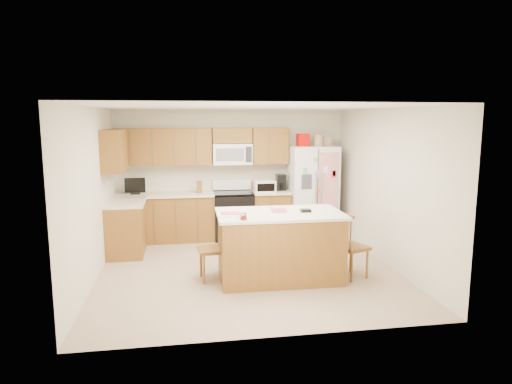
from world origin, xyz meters
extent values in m
plane|color=#816D4E|center=(0.00, 0.00, 0.00)|extent=(4.50, 4.50, 0.00)
cube|color=beige|center=(0.00, 2.25, 1.25)|extent=(4.50, 0.10, 2.50)
cube|color=beige|center=(0.00, -2.25, 1.25)|extent=(4.50, 0.10, 2.50)
cube|color=beige|center=(-2.25, 0.00, 1.25)|extent=(0.10, 4.50, 2.50)
cube|color=beige|center=(2.25, 0.00, 1.25)|extent=(0.10, 4.50, 2.50)
cube|color=white|center=(0.00, 0.00, 2.50)|extent=(4.50, 4.50, 0.04)
cube|color=#986126|center=(-1.31, 1.95, 0.44)|extent=(1.87, 0.60, 0.88)
cube|color=#986126|center=(0.74, 1.95, 0.44)|extent=(0.72, 0.60, 0.88)
cube|color=#986126|center=(-1.95, 1.17, 0.44)|extent=(0.60, 0.95, 0.88)
cube|color=beige|center=(-1.31, 1.94, 0.90)|extent=(1.87, 0.64, 0.04)
cube|color=beige|center=(0.74, 1.94, 0.90)|extent=(0.72, 0.64, 0.04)
cube|color=beige|center=(-1.94, 1.17, 0.90)|extent=(0.64, 0.95, 0.04)
cube|color=#986126|center=(-1.32, 2.08, 1.80)|extent=(1.85, 0.33, 0.70)
cube|color=#986126|center=(0.75, 2.08, 1.80)|extent=(0.70, 0.33, 0.70)
cube|color=#986126|center=(0.00, 2.08, 2.00)|extent=(0.76, 0.33, 0.29)
cube|color=#986126|center=(-2.08, 1.17, 1.80)|extent=(0.33, 0.95, 0.70)
cube|color=brown|center=(-1.90, 1.92, 1.80)|extent=(0.02, 0.01, 0.66)
cube|color=brown|center=(-1.90, 1.65, 0.44)|extent=(0.02, 0.01, 0.84)
cube|color=brown|center=(-1.50, 1.92, 1.80)|extent=(0.02, 0.01, 0.66)
cube|color=brown|center=(-1.50, 1.65, 0.44)|extent=(0.02, 0.01, 0.84)
cube|color=brown|center=(-1.10, 1.92, 1.80)|extent=(0.02, 0.01, 0.66)
cube|color=brown|center=(-1.10, 1.65, 0.44)|extent=(0.02, 0.01, 0.84)
cube|color=brown|center=(-0.70, 1.92, 1.80)|extent=(0.01, 0.01, 0.66)
cube|color=brown|center=(-0.70, 1.65, 0.44)|extent=(0.01, 0.01, 0.84)
cube|color=brown|center=(0.70, 1.92, 1.80)|extent=(0.01, 0.01, 0.66)
cube|color=brown|center=(0.70, 1.65, 0.44)|extent=(0.01, 0.01, 0.84)
cube|color=white|center=(0.00, 2.06, 1.65)|extent=(0.76, 0.38, 0.40)
cube|color=slate|center=(-0.06, 1.86, 1.65)|extent=(0.54, 0.01, 0.24)
cube|color=#262626|center=(0.30, 1.86, 1.65)|extent=(0.12, 0.01, 0.30)
cube|color=#986126|center=(-0.65, 1.95, 1.03)|extent=(0.10, 0.14, 0.22)
cube|color=black|center=(-1.85, 1.97, 0.93)|extent=(0.18, 0.12, 0.02)
cube|color=black|center=(-1.85, 1.97, 1.09)|extent=(0.38, 0.03, 0.28)
cube|color=#C6471A|center=(0.58, 2.03, 1.01)|extent=(0.35, 0.22, 0.18)
cube|color=white|center=(0.60, 1.80, 1.04)|extent=(0.40, 0.28, 0.23)
cube|color=black|center=(0.60, 1.66, 1.04)|extent=(0.34, 0.01, 0.15)
cube|color=black|center=(0.96, 2.00, 1.08)|extent=(0.18, 0.22, 0.32)
cylinder|color=black|center=(0.96, 1.93, 1.01)|extent=(0.12, 0.12, 0.12)
cube|color=black|center=(0.00, 1.93, 0.44)|extent=(0.76, 0.64, 0.88)
cube|color=black|center=(0.00, 1.60, 0.42)|extent=(0.68, 0.01, 0.42)
cube|color=black|center=(0.00, 1.93, 0.91)|extent=(0.76, 0.64, 0.03)
cube|color=white|center=(0.00, 2.19, 1.03)|extent=(0.76, 0.10, 0.20)
cube|color=white|center=(1.57, 1.88, 0.90)|extent=(0.90, 0.75, 1.80)
cube|color=#4C4C4C|center=(1.57, 1.49, 0.90)|extent=(0.02, 0.01, 1.75)
cube|color=silver|center=(1.52, 1.47, 1.05)|extent=(0.02, 0.03, 0.55)
cube|color=silver|center=(1.62, 1.47, 1.05)|extent=(0.02, 0.03, 0.55)
cube|color=#3F3F44|center=(1.35, 1.49, 1.15)|extent=(0.20, 0.01, 0.28)
cube|color=#D84C59|center=(1.77, 1.49, 1.05)|extent=(0.42, 0.01, 1.30)
cube|color=#BF0702|center=(1.37, 1.88, 1.92)|extent=(0.22, 0.22, 0.24)
cylinder|color=tan|center=(1.67, 1.82, 1.91)|extent=(0.18, 0.18, 0.22)
cube|color=tan|center=(1.85, 1.96, 1.89)|extent=(0.18, 0.20, 0.18)
cube|color=#986126|center=(0.41, -0.46, 0.48)|extent=(1.75, 1.00, 0.95)
cube|color=beige|center=(0.41, -0.46, 0.97)|extent=(1.83, 1.08, 0.04)
cylinder|color=#BF0702|center=(-0.17, -0.85, 1.02)|extent=(0.08, 0.08, 0.06)
cylinder|color=white|center=(-0.17, -0.85, 1.04)|extent=(0.09, 0.09, 0.09)
cube|color=pink|center=(0.40, -0.43, 1.03)|extent=(0.20, 0.15, 0.07)
cube|color=black|center=(0.78, -0.49, 1.01)|extent=(0.15, 0.12, 0.04)
cube|color=white|center=(-0.35, -0.58, 1.00)|extent=(0.30, 0.24, 0.02)
cube|color=#D84C4C|center=(-0.31, -0.50, 1.01)|extent=(0.26, 0.20, 0.01)
cylinder|color=white|center=(0.08, -0.73, 1.00)|extent=(0.14, 0.05, 0.01)
cube|color=#986126|center=(-0.56, -0.35, 0.45)|extent=(0.43, 0.45, 0.05)
cylinder|color=#986126|center=(-0.73, -0.20, 0.22)|extent=(0.04, 0.04, 0.43)
cylinder|color=#986126|center=(-0.70, -0.54, 0.22)|extent=(0.04, 0.04, 0.43)
cylinder|color=#986126|center=(-0.43, -0.17, 0.22)|extent=(0.04, 0.04, 0.43)
cylinder|color=#986126|center=(-0.40, -0.51, 0.22)|extent=(0.04, 0.04, 0.43)
cylinder|color=#986126|center=(-0.40, -0.19, 0.71)|extent=(0.02, 0.02, 0.48)
cylinder|color=#986126|center=(-0.40, -0.26, 0.71)|extent=(0.02, 0.02, 0.48)
cylinder|color=#986126|center=(-0.39, -0.34, 0.71)|extent=(0.02, 0.02, 0.48)
cylinder|color=#986126|center=(-0.39, -0.41, 0.71)|extent=(0.02, 0.02, 0.48)
cylinder|color=#986126|center=(-0.38, -0.49, 0.71)|extent=(0.02, 0.02, 0.48)
cube|color=#986126|center=(-0.39, -0.34, 0.95)|extent=(0.07, 0.40, 0.05)
cube|color=#986126|center=(0.41, 0.19, 0.40)|extent=(0.46, 0.45, 0.04)
cylinder|color=#986126|center=(0.60, 0.28, 0.19)|extent=(0.03, 0.03, 0.38)
cylinder|color=#986126|center=(0.31, 0.37, 0.19)|extent=(0.03, 0.03, 0.38)
cylinder|color=#986126|center=(0.52, 0.02, 0.19)|extent=(0.03, 0.03, 0.38)
cylinder|color=#986126|center=(0.23, 0.11, 0.19)|extent=(0.03, 0.03, 0.38)
cylinder|color=#986126|center=(0.50, 0.01, 0.64)|extent=(0.02, 0.02, 0.43)
cylinder|color=#986126|center=(0.43, 0.03, 0.64)|extent=(0.02, 0.02, 0.43)
cylinder|color=#986126|center=(0.37, 0.05, 0.64)|extent=(0.02, 0.02, 0.43)
cylinder|color=#986126|center=(0.30, 0.07, 0.64)|extent=(0.02, 0.02, 0.43)
cylinder|color=#986126|center=(0.24, 0.09, 0.64)|extent=(0.02, 0.02, 0.43)
cube|color=#986126|center=(0.37, 0.05, 0.85)|extent=(0.35, 0.14, 0.04)
cube|color=#986126|center=(1.47, -0.57, 0.46)|extent=(0.53, 0.55, 0.05)
cylinder|color=#986126|center=(1.68, -0.68, 0.22)|extent=(0.04, 0.04, 0.44)
cylinder|color=#986126|center=(1.55, -0.36, 0.22)|extent=(0.04, 0.04, 0.44)
cylinder|color=#986126|center=(1.40, -0.79, 0.22)|extent=(0.04, 0.04, 0.44)
cylinder|color=#986126|center=(1.27, -0.47, 0.22)|extent=(0.04, 0.04, 0.44)
cylinder|color=#986126|center=(1.37, -0.78, 0.72)|extent=(0.02, 0.02, 0.49)
cylinder|color=#986126|center=(1.34, -0.71, 0.72)|extent=(0.02, 0.02, 0.49)
cylinder|color=#986126|center=(1.31, -0.64, 0.72)|extent=(0.02, 0.02, 0.49)
cylinder|color=#986126|center=(1.29, -0.57, 0.72)|extent=(0.02, 0.02, 0.49)
cylinder|color=#986126|center=(1.26, -0.50, 0.72)|extent=(0.02, 0.02, 0.49)
cube|color=#986126|center=(1.31, -0.64, 0.96)|extent=(0.19, 0.39, 0.05)
camera|label=1|loc=(-0.97, -6.77, 2.34)|focal=32.00mm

